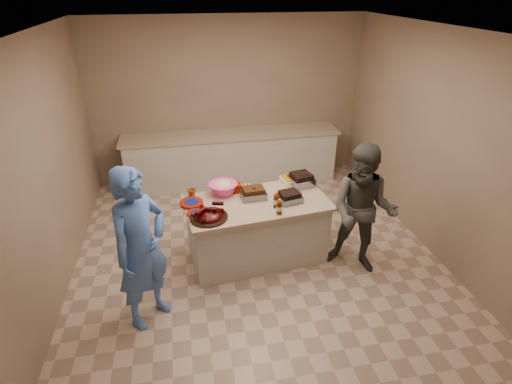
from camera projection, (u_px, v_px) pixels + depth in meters
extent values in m
cube|color=#47230F|center=(253.00, 198.00, 4.83)|extent=(0.31, 0.24, 0.09)
cube|color=black|center=(289.00, 201.00, 4.75)|extent=(0.31, 0.27, 0.08)
cube|color=gray|center=(301.00, 185.00, 5.13)|extent=(0.33, 0.33, 0.11)
cylinder|color=silver|center=(248.00, 189.00, 5.03)|extent=(0.35, 0.35, 0.05)
cube|color=orange|center=(294.00, 182.00, 5.22)|extent=(0.36, 0.29, 0.08)
cylinder|color=#3D1B05|center=(279.00, 214.00, 4.50)|extent=(0.07, 0.07, 0.19)
cylinder|color=#3D1B05|center=(276.00, 207.00, 4.63)|extent=(0.07, 0.07, 0.19)
cylinder|color=#F6C300|center=(245.00, 196.00, 4.87)|extent=(0.05, 0.05, 0.13)
imported|color=silver|center=(245.00, 196.00, 4.87)|extent=(0.13, 0.05, 0.12)
cylinder|color=#891101|center=(192.00, 204.00, 4.69)|extent=(0.30, 0.30, 0.03)
cylinder|color=#891101|center=(195.00, 214.00, 4.49)|extent=(0.20, 0.20, 0.03)
imported|color=#914816|center=(192.00, 197.00, 4.86)|extent=(0.12, 0.11, 0.11)
cube|color=#891101|center=(233.00, 191.00, 4.98)|extent=(0.21, 0.16, 0.10)
imported|color=#4C7BD8|center=(152.00, 315.00, 4.22)|extent=(1.66, 1.65, 0.41)
imported|color=#494742|center=(355.00, 266.00, 4.95)|extent=(1.52, 1.75, 0.60)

